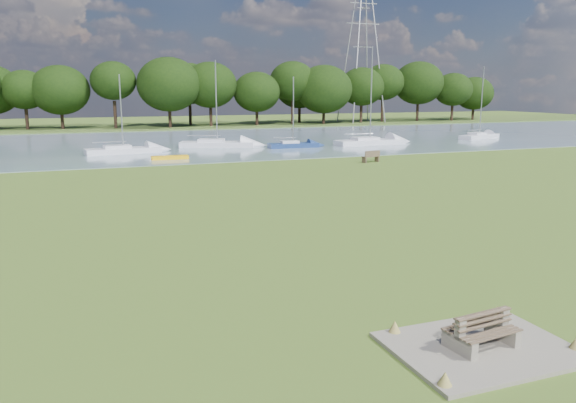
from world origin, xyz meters
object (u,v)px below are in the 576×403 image
object	(u,v)px
sailboat_0	(479,135)
sailboat_5	(369,140)
riverbank_bench	(371,156)
bench_pair	(482,331)
kayak	(170,157)
sailboat_3	(122,149)
pylon	(363,21)
sailboat_7	(293,143)
sailboat_2	(216,142)

from	to	relation	value
sailboat_0	sailboat_5	bearing A→B (deg)	168.46
riverbank_bench	sailboat_0	bearing A→B (deg)	20.91
bench_pair	kayak	distance (m)	39.76
bench_pair	sailboat_3	world-z (taller)	sailboat_3
riverbank_bench	sailboat_3	bearing A→B (deg)	131.33
riverbank_bench	kayak	xyz separation A→B (m)	(-15.73, 7.86, -0.30)
bench_pair	kayak	bearing A→B (deg)	84.82
pylon	sailboat_5	xyz separation A→B (m)	(-19.46, -38.52, -17.67)
pylon	kayak	bearing A→B (deg)	-133.83
sailboat_5	sailboat_0	bearing A→B (deg)	4.05
riverbank_bench	kayak	distance (m)	17.58
riverbank_bench	kayak	world-z (taller)	riverbank_bench
sailboat_0	sailboat_3	bearing A→B (deg)	163.28
sailboat_7	kayak	bearing A→B (deg)	-155.65
bench_pair	sailboat_3	size ratio (longest dim) A/B	0.24
bench_pair	sailboat_0	distance (m)	61.44
kayak	sailboat_2	bearing A→B (deg)	56.73
riverbank_bench	sailboat_2	xyz separation A→B (m)	(-9.26, 17.24, 0.04)
sailboat_3	sailboat_7	xyz separation A→B (m)	(17.34, -0.68, -0.01)
kayak	sailboat_7	bearing A→B (deg)	23.65
bench_pair	sailboat_2	distance (m)	49.43
sailboat_3	sailboat_7	world-z (taller)	sailboat_3
kayak	sailboat_7	distance (m)	14.96
sailboat_0	pylon	bearing A→B (deg)	67.12
bench_pair	pylon	bearing A→B (deg)	57.16
sailboat_0	sailboat_3	distance (m)	43.33
sailboat_0	sailboat_5	distance (m)	16.91
sailboat_0	sailboat_2	world-z (taller)	sailboat_2
bench_pair	sailboat_5	distance (m)	50.56
sailboat_0	riverbank_bench	bearing A→B (deg)	-165.56
sailboat_0	sailboat_7	size ratio (longest dim) A/B	1.20
riverbank_bench	sailboat_3	xyz separation A→B (m)	(-19.23, 14.22, 0.01)
pylon	sailboat_5	distance (m)	46.63
bench_pair	sailboat_7	bearing A→B (deg)	67.62
kayak	pylon	distance (m)	63.93
riverbank_bench	pylon	xyz separation A→B (m)	(26.75, 52.11, 17.73)
riverbank_bench	sailboat_5	size ratio (longest dim) A/B	0.16
sailboat_3	sailboat_2	bearing A→B (deg)	9.87
pylon	bench_pair	bearing A→B (deg)	-116.32
sailboat_2	pylon	bearing A→B (deg)	64.93
kayak	sailboat_2	world-z (taller)	sailboat_2
bench_pair	sailboat_2	size ratio (longest dim) A/B	0.19
sailboat_0	sailboat_5	world-z (taller)	sailboat_5
sailboat_2	sailboat_7	bearing A→B (deg)	-5.75
sailboat_5	sailboat_2	bearing A→B (deg)	164.53
riverbank_bench	pylon	size ratio (longest dim) A/B	0.06
bench_pair	sailboat_7	distance (m)	47.23
pylon	sailboat_7	bearing A→B (deg)	-126.60
bench_pair	sailboat_0	world-z (taller)	sailboat_0
bench_pair	pylon	xyz separation A→B (m)	(41.55, 84.00, 17.77)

